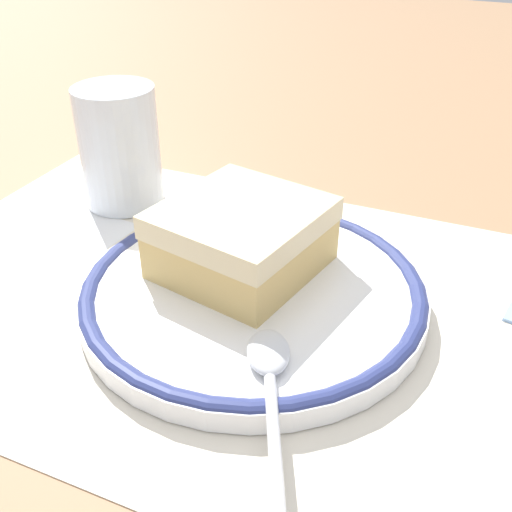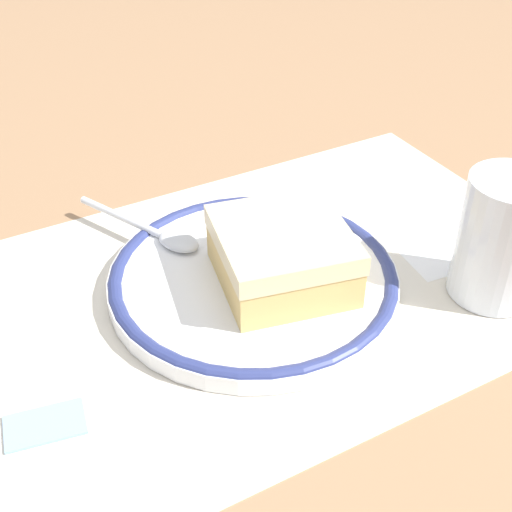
# 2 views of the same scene
# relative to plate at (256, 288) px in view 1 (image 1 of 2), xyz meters

# --- Properties ---
(ground_plane) EXTENTS (2.40, 2.40, 0.00)m
(ground_plane) POSITION_rel_plate_xyz_m (-0.02, -0.00, -0.01)
(ground_plane) COLOR #9E7551
(placemat) EXTENTS (0.49, 0.33, 0.00)m
(placemat) POSITION_rel_plate_xyz_m (-0.02, -0.00, -0.01)
(placemat) COLOR beige
(placemat) RESTS_ON ground_plane
(plate) EXTENTS (0.22, 0.22, 0.02)m
(plate) POSITION_rel_plate_xyz_m (0.00, 0.00, 0.00)
(plate) COLOR white
(plate) RESTS_ON placemat
(cake_slice) EXTENTS (0.11, 0.12, 0.05)m
(cake_slice) POSITION_rel_plate_xyz_m (-0.01, 0.01, 0.03)
(cake_slice) COLOR #DBB76B
(cake_slice) RESTS_ON plate
(spoon) EXTENTS (0.07, 0.13, 0.01)m
(spoon) POSITION_rel_plate_xyz_m (0.04, -0.08, 0.01)
(spoon) COLOR silver
(spoon) RESTS_ON plate
(cup) EXTENTS (0.07, 0.07, 0.10)m
(cup) POSITION_rel_plate_xyz_m (-0.16, 0.09, 0.03)
(cup) COLOR silver
(cup) RESTS_ON placemat
(napkin) EXTENTS (0.12, 0.14, 0.00)m
(napkin) POSITION_rel_plate_xyz_m (-0.18, -0.00, -0.01)
(napkin) COLOR white
(napkin) RESTS_ON placemat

